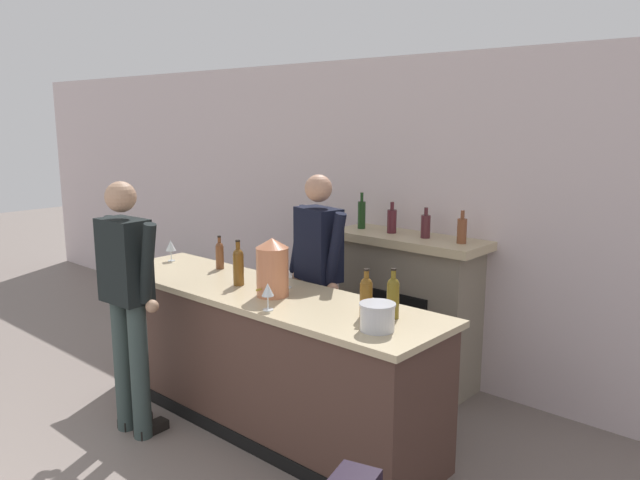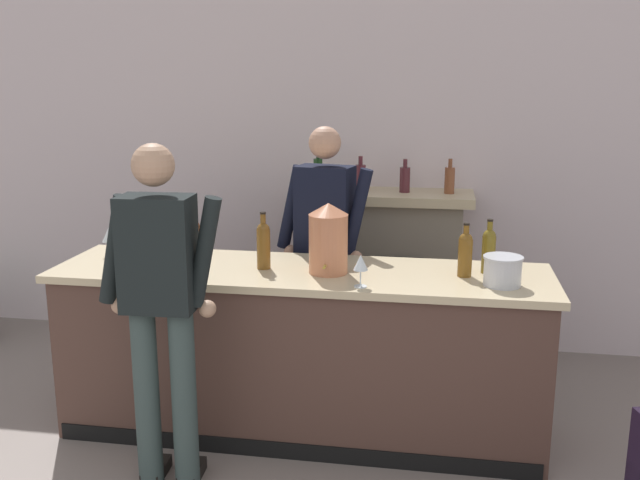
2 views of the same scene
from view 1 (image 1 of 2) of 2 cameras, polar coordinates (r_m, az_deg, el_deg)
The scene contains 15 objects.
wall_back_panel at distance 5.74m, azimuth 4.80°, elevation 2.47°, with size 12.00×0.07×2.75m.
bar_counter at distance 4.66m, azimuth -5.39°, elevation -10.62°, with size 2.91×0.78×1.02m.
fireplace_stone at distance 5.36m, azimuth 8.04°, elevation -6.16°, with size 1.33×0.52×1.60m.
potted_plant_corner at distance 7.59m, azimuth -14.90°, elevation -4.11°, with size 0.48×0.48×0.70m.
person_customer at distance 4.54m, azimuth -17.19°, elevation -5.03°, with size 0.66×0.32×1.82m.
person_bartender at distance 4.86m, azimuth -0.18°, elevation -3.49°, with size 0.65×0.36×1.82m.
copper_dispenser at distance 4.30m, azimuth -4.38°, elevation -2.47°, with size 0.23×0.27×0.41m.
ice_bucket_steel at distance 3.65m, azimuth 5.26°, elevation -6.99°, with size 0.21×0.21×0.16m.
wine_bottle_port_short at distance 5.14m, azimuth -9.16°, elevation -1.28°, with size 0.07×0.07×0.27m.
wine_bottle_chardonnay_pale at distance 3.86m, azimuth 6.69°, elevation -5.10°, with size 0.08×0.08×0.32m.
wine_bottle_burgundy_dark at distance 4.61m, azimuth -7.45°, elevation -2.29°, with size 0.08×0.08×0.34m.
wine_bottle_rose_blush at distance 3.86m, azimuth 4.24°, elevation -5.08°, with size 0.08×0.08×0.31m.
wine_glass_by_dispenser at distance 5.49m, azimuth -13.49°, elevation -0.53°, with size 0.09×0.09×0.18m.
wine_glass_mid_counter at distance 4.00m, azimuth -4.80°, elevation -4.64°, with size 0.08×0.08×0.18m.
wine_glass_front_left at distance 4.51m, azimuth -3.05°, elevation -2.92°, with size 0.08×0.08×0.17m.
Camera 1 is at (3.41, 0.01, 2.24)m, focal length 35.00 mm.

